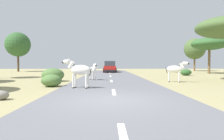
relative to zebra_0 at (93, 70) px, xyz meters
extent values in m
plane|color=#998E60|center=(1.28, -9.07, -0.89)|extent=(90.00, 90.00, 0.00)
cube|color=slate|center=(1.50, -9.07, -0.87)|extent=(6.00, 64.00, 0.05)
cube|color=silver|center=(1.50, -7.07, -0.84)|extent=(0.16, 2.00, 0.01)
cube|color=silver|center=(1.50, -1.07, -0.84)|extent=(0.16, 2.00, 0.01)
cube|color=silver|center=(1.50, 4.93, -0.84)|extent=(0.16, 2.00, 0.01)
cube|color=silver|center=(1.50, 10.93, -0.84)|extent=(0.16, 2.00, 0.01)
cube|color=silver|center=(1.50, 16.93, -0.84)|extent=(0.16, 2.00, 0.01)
ellipsoid|color=silver|center=(-0.03, 0.08, 0.02)|extent=(0.72, 1.05, 0.46)
cylinder|color=silver|center=(-0.03, -0.26, -0.51)|extent=(0.13, 0.13, 0.66)
cylinder|color=#28231E|center=(-0.03, -0.26, -0.82)|extent=(0.15, 0.15, 0.04)
cylinder|color=silver|center=(0.20, -0.17, -0.51)|extent=(0.13, 0.13, 0.66)
cylinder|color=#28231E|center=(0.20, -0.17, -0.82)|extent=(0.15, 0.15, 0.04)
cylinder|color=silver|center=(-0.26, 0.33, -0.51)|extent=(0.13, 0.13, 0.66)
cylinder|color=#28231E|center=(-0.26, 0.33, -0.82)|extent=(0.15, 0.15, 0.04)
cylinder|color=silver|center=(-0.03, 0.42, -0.51)|extent=(0.13, 0.13, 0.66)
cylinder|color=#28231E|center=(-0.03, 0.42, -0.82)|extent=(0.15, 0.15, 0.04)
cylinder|color=silver|center=(0.14, -0.36, 0.26)|extent=(0.29, 0.39, 0.39)
cube|color=black|center=(0.14, -0.36, 0.34)|extent=(0.15, 0.31, 0.27)
ellipsoid|color=silver|center=(0.23, -0.57, 0.40)|extent=(0.32, 0.46, 0.21)
ellipsoid|color=black|center=(0.29, -0.73, 0.38)|extent=(0.17, 0.18, 0.13)
cone|color=silver|center=(0.13, -0.49, 0.51)|extent=(0.10, 0.10, 0.12)
cone|color=silver|center=(0.25, -0.45, 0.51)|extent=(0.10, 0.10, 0.12)
cylinder|color=black|center=(-0.21, 0.53, -0.07)|extent=(0.08, 0.14, 0.39)
ellipsoid|color=silver|center=(-0.29, -5.49, 0.17)|extent=(1.22, 0.69, 0.54)
cylinder|color=silver|center=(-0.62, -5.27, -0.45)|extent=(0.14, 0.14, 0.78)
cylinder|color=#28231E|center=(-0.62, -5.27, -0.81)|extent=(0.16, 0.16, 0.05)
cylinder|color=silver|center=(-0.69, -5.55, -0.45)|extent=(0.14, 0.14, 0.78)
cylinder|color=#28231E|center=(-0.69, -5.55, -0.81)|extent=(0.16, 0.16, 0.05)
cylinder|color=silver|center=(0.11, -5.43, -0.45)|extent=(0.14, 0.14, 0.78)
cylinder|color=#28231E|center=(0.11, -5.43, -0.81)|extent=(0.16, 0.16, 0.05)
cylinder|color=silver|center=(0.05, -5.71, -0.45)|extent=(0.14, 0.14, 0.78)
cylinder|color=#28231E|center=(0.05, -5.71, -0.81)|extent=(0.16, 0.16, 0.05)
cylinder|color=silver|center=(-0.83, -5.37, 0.45)|extent=(0.44, 0.29, 0.46)
cube|color=black|center=(-0.83, -5.37, 0.54)|extent=(0.38, 0.12, 0.32)
ellipsoid|color=silver|center=(-1.09, -5.32, 0.62)|extent=(0.53, 0.31, 0.25)
ellipsoid|color=black|center=(-1.28, -5.27, 0.60)|extent=(0.20, 0.18, 0.15)
cone|color=silver|center=(-0.95, -5.27, 0.74)|extent=(0.11, 0.11, 0.15)
cone|color=silver|center=(-0.98, -5.41, 0.74)|extent=(0.11, 0.11, 0.15)
cylinder|color=black|center=(0.27, -5.61, 0.07)|extent=(0.17, 0.07, 0.46)
ellipsoid|color=silver|center=(6.25, -1.57, 0.10)|extent=(1.21, 0.81, 0.53)
cylinder|color=silver|center=(6.54, -1.83, -0.51)|extent=(0.14, 0.14, 0.76)
cylinder|color=#28231E|center=(6.54, -1.83, -0.86)|extent=(0.17, 0.17, 0.05)
cylinder|color=silver|center=(6.64, -1.56, -0.51)|extent=(0.14, 0.14, 0.76)
cylinder|color=#28231E|center=(6.64, -1.56, -0.86)|extent=(0.17, 0.17, 0.05)
cylinder|color=silver|center=(5.85, -1.57, -0.51)|extent=(0.14, 0.14, 0.76)
cylinder|color=#28231E|center=(5.85, -1.57, -0.86)|extent=(0.17, 0.17, 0.05)
cylinder|color=silver|center=(5.95, -1.31, -0.51)|extent=(0.14, 0.14, 0.76)
cylinder|color=#28231E|center=(5.95, -1.31, -0.86)|extent=(0.17, 0.17, 0.05)
cylinder|color=silver|center=(6.75, -1.76, 0.37)|extent=(0.45, 0.33, 0.45)
cube|color=black|center=(6.75, -1.76, 0.46)|extent=(0.36, 0.17, 0.31)
ellipsoid|color=silver|center=(7.00, -1.85, 0.54)|extent=(0.53, 0.36, 0.24)
ellipsoid|color=black|center=(7.18, -1.92, 0.52)|extent=(0.21, 0.19, 0.15)
cone|color=silver|center=(6.86, -1.87, 0.66)|extent=(0.12, 0.12, 0.14)
cone|color=silver|center=(6.91, -1.74, 0.66)|extent=(0.12, 0.12, 0.14)
cylinder|color=black|center=(5.72, -1.37, 0.00)|extent=(0.16, 0.09, 0.45)
cube|color=red|center=(1.55, 14.48, -0.26)|extent=(1.88, 4.23, 0.80)
cube|color=#334751|center=(1.56, 14.68, 0.52)|extent=(1.68, 2.23, 0.76)
cube|color=black|center=(1.52, 12.32, -0.53)|extent=(1.71, 0.19, 0.24)
cylinder|color=black|center=(0.63, 13.15, -0.50)|extent=(0.23, 0.68, 0.68)
cylinder|color=black|center=(2.43, 13.12, -0.50)|extent=(0.23, 0.68, 0.68)
cylinder|color=black|center=(0.68, 15.85, -0.50)|extent=(0.23, 0.68, 0.68)
cylinder|color=black|center=(2.48, 15.82, -0.50)|extent=(0.23, 0.68, 0.68)
cube|color=black|center=(1.56, 19.88, -0.26)|extent=(1.93, 4.25, 0.80)
cube|color=#334751|center=(1.56, 20.08, 0.52)|extent=(1.71, 2.25, 0.76)
cube|color=black|center=(1.63, 17.73, -0.53)|extent=(1.71, 0.21, 0.24)
cylinder|color=black|center=(0.71, 18.51, -0.50)|extent=(0.24, 0.69, 0.68)
cylinder|color=black|center=(2.50, 18.56, -0.50)|extent=(0.24, 0.69, 0.68)
cylinder|color=black|center=(0.62, 21.21, -0.50)|extent=(0.24, 0.69, 0.68)
cylinder|color=black|center=(2.42, 21.26, -0.50)|extent=(0.24, 0.69, 0.68)
cylinder|color=brown|center=(17.43, 20.31, 0.40)|extent=(0.31, 0.31, 2.58)
sphere|color=#425B2D|center=(17.43, 20.31, 3.24)|extent=(3.88, 3.88, 3.88)
cylinder|color=brown|center=(15.44, 11.08, 0.76)|extent=(0.33, 0.33, 3.30)
ellipsoid|color=#2D5628|center=(15.44, 11.08, 3.26)|extent=(4.88, 4.88, 1.71)
cylinder|color=#4C3823|center=(-14.36, 18.42, 0.62)|extent=(0.32, 0.32, 3.01)
sphere|color=#2D5628|center=(-14.36, 18.42, 3.81)|extent=(4.22, 4.22, 4.22)
ellipsoid|color=#425B2D|center=(11.97, 14.64, -0.36)|extent=(1.77, 1.59, 1.06)
ellipsoid|color=#2D5628|center=(10.40, 6.61, -0.51)|extent=(1.25, 1.13, 0.75)
ellipsoid|color=#4C7038|center=(-2.22, -4.34, -0.52)|extent=(1.25, 1.12, 0.75)
ellipsoid|color=#4C7038|center=(-3.11, -0.77, -0.37)|extent=(1.74, 1.57, 1.04)
ellipsoid|color=#A89E8C|center=(-5.38, 4.85, -0.65)|extent=(0.73, 0.61, 0.47)
ellipsoid|color=gray|center=(-2.94, -8.75, -0.71)|extent=(0.59, 0.49, 0.37)
camera|label=1|loc=(1.21, -16.53, 0.53)|focal=31.94mm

